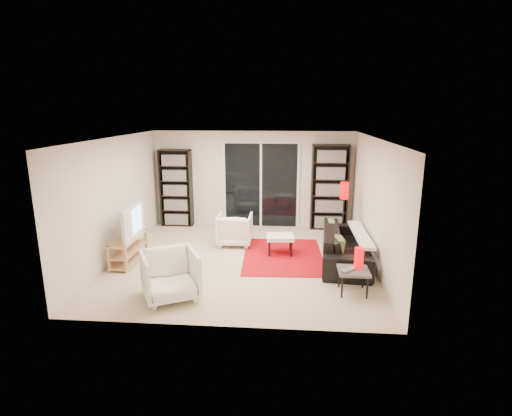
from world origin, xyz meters
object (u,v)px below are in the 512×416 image
at_px(bookshelf_left, 176,188).
at_px(floor_lamp, 344,197).
at_px(sofa, 346,245).
at_px(armchair_back, 235,229).
at_px(tv_stand, 129,249).
at_px(ottoman, 280,238).
at_px(bookshelf_right, 330,187).
at_px(side_table, 353,272).
at_px(armchair_front, 170,275).

xyz_separation_m(bookshelf_left, floor_lamp, (4.06, -1.08, 0.08)).
relative_size(sofa, armchair_back, 2.98).
height_order(tv_stand, ottoman, tv_stand).
relative_size(bookshelf_right, floor_lamp, 1.52).
xyz_separation_m(ottoman, side_table, (1.22, -1.71, 0.01)).
bearing_deg(bookshelf_right, floor_lamp, -79.05).
xyz_separation_m(armchair_back, armchair_front, (-0.67, -2.67, 0.04)).
bearing_deg(floor_lamp, armchair_front, -135.86).
xyz_separation_m(tv_stand, side_table, (4.16, -1.04, 0.09)).
bearing_deg(armchair_back, sofa, 159.80).
distance_m(bookshelf_right, armchair_front, 4.98).
xyz_separation_m(bookshelf_left, bookshelf_right, (3.85, -0.00, 0.07)).
height_order(armchair_front, floor_lamp, floor_lamp).
xyz_separation_m(bookshelf_left, armchair_front, (1.01, -4.04, -0.59)).
xyz_separation_m(bookshelf_left, tv_stand, (-0.25, -2.59, -0.71)).
height_order(side_table, floor_lamp, floor_lamp).
height_order(sofa, ottoman, sofa).
height_order(sofa, side_table, sofa).
height_order(armchair_front, side_table, armchair_front).
height_order(bookshelf_right, floor_lamp, bookshelf_right).
height_order(armchair_back, armchair_front, armchair_front).
bearing_deg(ottoman, bookshelf_right, 58.65).
distance_m(sofa, floor_lamp, 1.35).
bearing_deg(tv_stand, bookshelf_right, 32.21).
distance_m(armchair_front, side_table, 2.93).
height_order(bookshelf_left, ottoman, bookshelf_left).
distance_m(bookshelf_left, floor_lamp, 4.20).
xyz_separation_m(bookshelf_left, side_table, (3.91, -3.62, -0.62)).
xyz_separation_m(bookshelf_right, sofa, (0.13, -2.21, -0.72)).
xyz_separation_m(sofa, floor_lamp, (0.08, 1.14, 0.72)).
relative_size(bookshelf_left, floor_lamp, 1.41).
height_order(bookshelf_right, ottoman, bookshelf_right).
bearing_deg(ottoman, sofa, -13.33).
bearing_deg(armchair_front, sofa, 4.24).
height_order(sofa, armchair_back, armchair_back).
height_order(bookshelf_right, tv_stand, bookshelf_right).
bearing_deg(sofa, armchair_front, 126.84).
relative_size(bookshelf_right, ottoman, 3.61).
relative_size(sofa, armchair_front, 2.67).
bearing_deg(sofa, armchair_back, 75.24).
bearing_deg(armchair_front, bookshelf_left, 76.74).
height_order(tv_stand, sofa, sofa).
bearing_deg(tv_stand, armchair_front, -48.99).
height_order(bookshelf_right, armchair_back, bookshelf_right).
bearing_deg(side_table, armchair_back, 134.79).
relative_size(bookshelf_left, armchair_front, 2.32).
distance_m(bookshelf_left, armchair_front, 4.20).
distance_m(bookshelf_right, tv_stand, 4.91).
distance_m(sofa, side_table, 1.41).
relative_size(bookshelf_right, side_table, 4.25).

